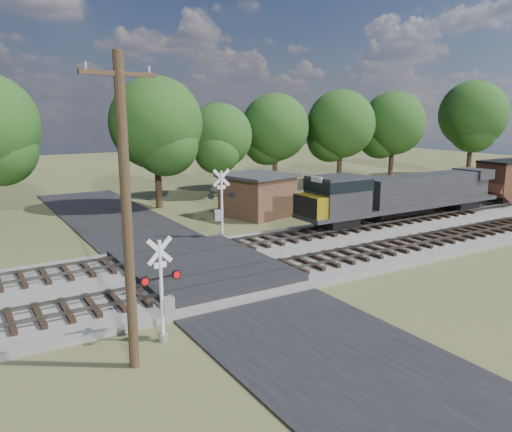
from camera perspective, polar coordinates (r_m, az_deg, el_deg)
ground at (r=25.35m, az=-5.92°, el=-6.80°), size 160.00×160.00×0.00m
ballast_bed at (r=31.11m, az=10.52°, el=-3.13°), size 140.00×10.00×0.30m
road at (r=25.34m, az=-5.92°, el=-6.72°), size 7.00×60.00×0.08m
crossing_panel at (r=25.69m, az=-6.42°, el=-5.83°), size 7.00×9.00×0.62m
track_near at (r=25.05m, az=2.56°, el=-5.99°), size 140.00×2.60×0.33m
track_far at (r=29.15m, az=-2.95°, el=-3.42°), size 140.00×2.60×0.33m
crossing_signal_near at (r=18.18m, az=-10.50°, el=-9.23°), size 1.55×0.35×3.85m
crossing_signal_far at (r=32.20m, az=-4.08°, el=0.72°), size 1.82×0.46×4.53m
utility_pole at (r=15.60m, az=-14.60°, el=0.80°), size 2.38×0.55×9.80m
equipment_shed at (r=39.19m, az=0.16°, el=2.45°), size 5.93×5.93×3.32m
treeline at (r=45.30m, az=-8.14°, el=10.38°), size 85.85×12.45×11.90m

